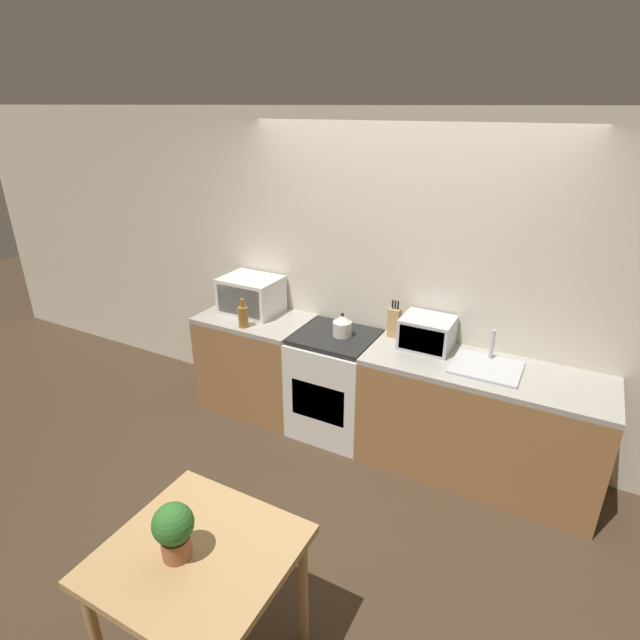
{
  "coord_description": "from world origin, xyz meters",
  "views": [
    {
      "loc": [
        1.22,
        -2.43,
        2.61
      ],
      "look_at": [
        -0.47,
        0.73,
        1.05
      ],
      "focal_mm": 28.0,
      "sensor_mm": 36.0,
      "label": 1
    }
  ],
  "objects": [
    {
      "name": "ground_plane",
      "position": [
        0.0,
        0.0,
        0.0
      ],
      "size": [
        16.0,
        16.0,
        0.0
      ],
      "primitive_type": "plane",
      "color": "#3D2D1E"
    },
    {
      "name": "wall_back",
      "position": [
        0.0,
        1.17,
        1.3
      ],
      "size": [
        10.0,
        0.06,
        2.6
      ],
      "color": "beige",
      "rests_on": "ground_plane"
    },
    {
      "name": "counter_left_run",
      "position": [
        -1.18,
        0.83,
        0.45
      ],
      "size": [
        0.94,
        0.62,
        0.9
      ],
      "color": "olive",
      "rests_on": "ground_plane"
    },
    {
      "name": "counter_right_run",
      "position": [
        0.8,
        0.83,
        0.45
      ],
      "size": [
        1.71,
        0.62,
        0.9
      ],
      "color": "olive",
      "rests_on": "ground_plane"
    },
    {
      "name": "stove_range",
      "position": [
        -0.38,
        0.83,
        0.45
      ],
      "size": [
        0.65,
        0.62,
        0.9
      ],
      "color": "silver",
      "rests_on": "ground_plane"
    },
    {
      "name": "kettle",
      "position": [
        -0.33,
        0.84,
        0.99
      ],
      "size": [
        0.15,
        0.15,
        0.2
      ],
      "color": "beige",
      "rests_on": "stove_range"
    },
    {
      "name": "microwave",
      "position": [
        -1.26,
        0.92,
        1.06
      ],
      "size": [
        0.5,
        0.39,
        0.32
      ],
      "color": "silver",
      "rests_on": "counter_left_run"
    },
    {
      "name": "bottle",
      "position": [
        -1.13,
        0.61,
        0.99
      ],
      "size": [
        0.08,
        0.08,
        0.25
      ],
      "color": "olive",
      "rests_on": "counter_left_run"
    },
    {
      "name": "knife_block",
      "position": [
        0.04,
        1.03,
        1.02
      ],
      "size": [
        0.09,
        0.08,
        0.31
      ],
      "color": "tan",
      "rests_on": "counter_right_run"
    },
    {
      "name": "toaster_oven",
      "position": [
        0.32,
        0.96,
        1.02
      ],
      "size": [
        0.38,
        0.31,
        0.24
      ],
      "color": "#ADAFB5",
      "rests_on": "counter_right_run"
    },
    {
      "name": "sink_basin",
      "position": [
        0.8,
        0.84,
        0.92
      ],
      "size": [
        0.47,
        0.4,
        0.24
      ],
      "color": "#ADAFB5",
      "rests_on": "counter_right_run"
    },
    {
      "name": "dining_table",
      "position": [
        -0.03,
        -1.26,
        0.67
      ],
      "size": [
        0.82,
        0.79,
        0.77
      ],
      "color": "tan",
      "rests_on": "ground_plane"
    },
    {
      "name": "potted_plant",
      "position": [
        -0.09,
        -1.31,
        0.92
      ],
      "size": [
        0.18,
        0.18,
        0.28
      ],
      "color": "#9E5B3D",
      "rests_on": "dining_table"
    }
  ]
}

